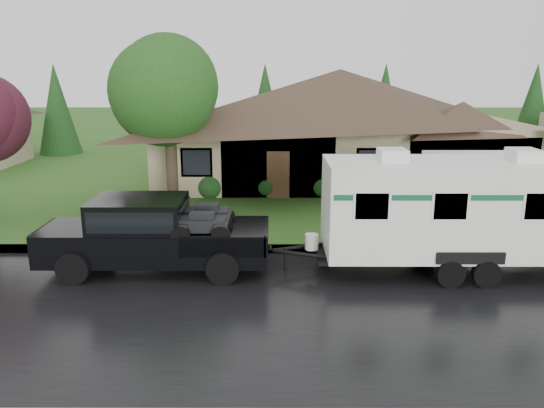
{
  "coord_description": "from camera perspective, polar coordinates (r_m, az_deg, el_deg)",
  "views": [
    {
      "loc": [
        -1.45,
        -14.05,
        5.72
      ],
      "look_at": [
        -1.49,
        2.0,
        1.64
      ],
      "focal_mm": 35.0,
      "sensor_mm": 36.0,
      "label": 1
    }
  ],
  "objects": [
    {
      "name": "travel_trailer",
      "position": [
        16.04,
        19.31,
        -0.34
      ],
      "size": [
        7.98,
        2.8,
        3.58
      ],
      "color": "white",
      "rests_on": "ground"
    },
    {
      "name": "curb",
      "position": [
        17.31,
        4.97,
        -4.83
      ],
      "size": [
        140.0,
        0.5,
        0.15
      ],
      "primitive_type": "cube",
      "color": "gray",
      "rests_on": "ground"
    },
    {
      "name": "pickup_truck",
      "position": [
        15.76,
        -12.9,
        -2.95
      ],
      "size": [
        6.47,
        2.46,
        2.16
      ],
      "color": "black",
      "rests_on": "ground"
    },
    {
      "name": "road",
      "position": [
        13.42,
        6.47,
        -11.05
      ],
      "size": [
        140.0,
        8.0,
        0.01
      ],
      "primitive_type": "cube",
      "color": "black",
      "rests_on": "ground"
    },
    {
      "name": "ground",
      "position": [
        15.24,
        5.66,
        -7.86
      ],
      "size": [
        140.0,
        140.0,
        0.0
      ],
      "primitive_type": "plane",
      "color": "#31551A",
      "rests_on": "ground"
    },
    {
      "name": "house_main",
      "position": [
        28.22,
        7.88,
        9.8
      ],
      "size": [
        19.44,
        10.8,
        6.9
      ],
      "color": "#9B8669",
      "rests_on": "lawn"
    },
    {
      "name": "shrub_row",
      "position": [
        24.14,
        8.37,
        1.98
      ],
      "size": [
        13.6,
        1.0,
        1.0
      ],
      "color": "#143814",
      "rests_on": "lawn"
    },
    {
      "name": "tree_left_green",
      "position": [
        21.34,
        -11.11,
        12.15
      ],
      "size": [
        4.25,
        4.25,
        7.04
      ],
      "color": "#382B1E",
      "rests_on": "lawn"
    },
    {
      "name": "lawn",
      "position": [
        29.63,
        2.95,
        3.25
      ],
      "size": [
        140.0,
        26.0,
        0.15
      ],
      "primitive_type": "cube",
      "color": "#31551A",
      "rests_on": "ground"
    }
  ]
}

